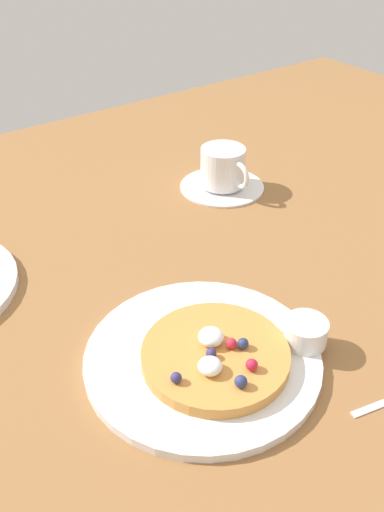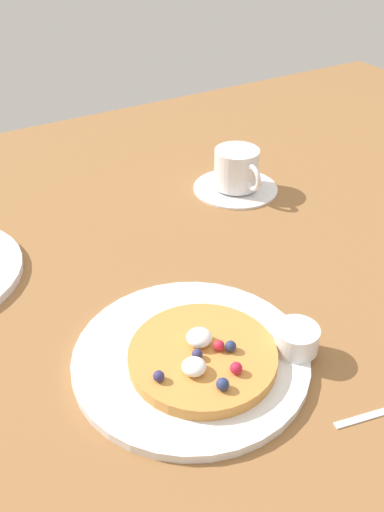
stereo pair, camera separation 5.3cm
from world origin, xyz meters
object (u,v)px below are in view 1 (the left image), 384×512
(coffee_saucer, at_px, (222,186))
(coffee_cup, at_px, (223,166))
(syrup_ramekin, at_px, (305,332))
(pancake_plate, at_px, (202,357))

(coffee_saucer, bearing_deg, coffee_cup, -92.45)
(syrup_ramekin, bearing_deg, pancake_plate, 153.93)
(coffee_saucer, bearing_deg, pancake_plate, -131.27)
(coffee_saucer, relative_size, coffee_cup, 1.34)
(pancake_plate, height_order, coffee_cup, coffee_cup)
(coffee_cup, bearing_deg, coffee_saucer, 87.55)
(syrup_ramekin, distance_m, coffee_saucer, 0.40)
(coffee_saucer, xyz_separation_m, coffee_cup, (-0.00, -0.00, 0.04))
(syrup_ramekin, bearing_deg, coffee_saucer, 65.28)
(pancake_plate, bearing_deg, coffee_saucer, 48.73)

